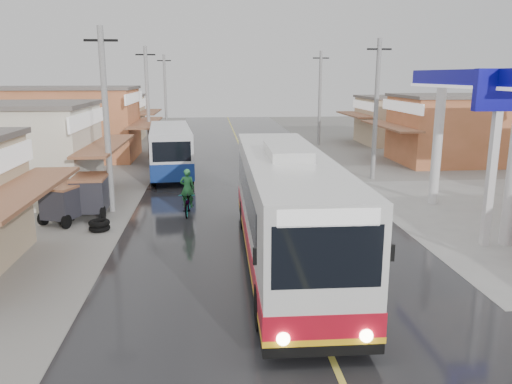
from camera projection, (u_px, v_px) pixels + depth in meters
ground at (301, 288)px, 14.40m from camera, size 120.00×120.00×0.00m
road at (255, 181)px, 28.94m from camera, size 12.00×90.00×0.02m
centre_line at (255, 180)px, 28.94m from camera, size 0.15×90.00×0.01m
shopfronts_left at (41, 175)px, 30.70m from camera, size 11.00×44.00×5.20m
utility_poles_left at (135, 180)px, 29.29m from camera, size 1.60×50.00×8.00m
utility_poles_right at (372, 179)px, 29.57m from camera, size 1.60×36.00×8.00m
coach_bus at (286, 208)px, 15.89m from camera, size 2.95×12.34×3.84m
second_bus at (171, 149)px, 30.51m from camera, size 3.15×8.92×2.90m
cyclist at (188, 200)px, 21.76m from camera, size 0.75×1.96×2.09m
tricycle_near at (66, 201)px, 20.66m from camera, size 1.97×2.42×1.60m
tricycle_far at (91, 193)px, 21.60m from camera, size 1.58×2.32×1.77m
tyre_stack at (99, 225)px, 19.64m from camera, size 0.83×0.83×0.42m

